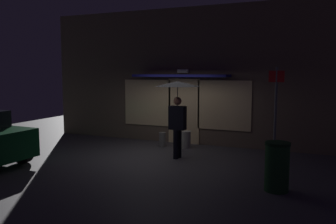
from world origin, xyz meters
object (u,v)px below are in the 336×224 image
person_with_umbrella (178,99)px  street_sign_post (276,109)px  trash_bin (277,167)px  sidewalk_bollard_2 (186,140)px  sidewalk_bollard (162,140)px

person_with_umbrella → street_sign_post: size_ratio=0.85×
person_with_umbrella → trash_bin: (2.88, -1.79, -1.18)m
trash_bin → sidewalk_bollard_2: bearing=134.8°
person_with_umbrella → sidewalk_bollard: (-1.02, 1.24, -1.45)m
trash_bin → street_sign_post: bearing=97.7°
street_sign_post → sidewalk_bollard: bearing=170.7°
sidewalk_bollard → sidewalk_bollard_2: (0.78, 0.11, 0.04)m
sidewalk_bollard_2 → sidewalk_bollard: bearing=-171.9°
person_with_umbrella → trash_bin: person_with_umbrella is taller
sidewalk_bollard_2 → trash_bin: (3.12, -3.14, 0.24)m
person_with_umbrella → street_sign_post: 2.65m
sidewalk_bollard → trash_bin: 4.94m
sidewalk_bollard_2 → trash_bin: 4.43m
person_with_umbrella → trash_bin: bearing=152.2°
street_sign_post → sidewalk_bollard_2: 3.10m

